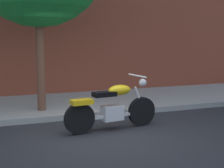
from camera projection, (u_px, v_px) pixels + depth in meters
ground_plane at (101, 137)px, 6.77m from camera, size 60.00×60.00×0.00m
sidewalk at (65, 104)px, 9.62m from camera, size 21.88×3.12×0.14m
motorcycle at (112, 108)px, 7.23m from camera, size 2.12×0.70×1.14m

